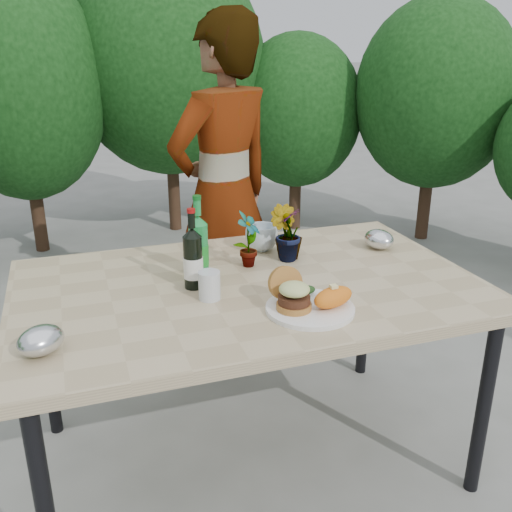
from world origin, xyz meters
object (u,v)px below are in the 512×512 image
object	(u,v)px
dinner_plate	(310,309)
person	(224,196)
patio_table	(249,298)
wine_bottle	(193,259)

from	to	relation	value
dinner_plate	person	distance (m)	1.11
patio_table	person	distance (m)	0.87
person	dinner_plate	bearing A→B (deg)	63.72
dinner_plate	wine_bottle	bearing A→B (deg)	135.56
dinner_plate	wine_bottle	xyz separation A→B (m)	(-0.30, 0.30, 0.10)
person	wine_bottle	bearing A→B (deg)	42.97
patio_table	person	world-z (taller)	person
wine_bottle	dinner_plate	bearing A→B (deg)	-20.35
wine_bottle	person	bearing A→B (deg)	91.63
patio_table	wine_bottle	size ratio (longest dim) A/B	5.72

